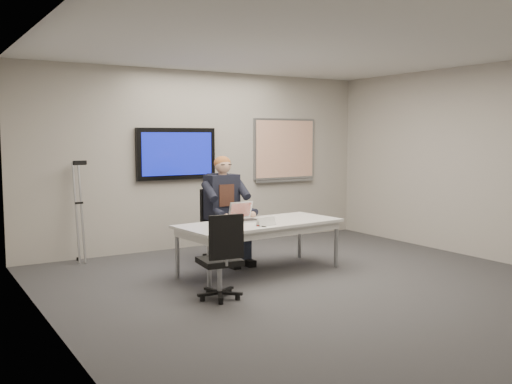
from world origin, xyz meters
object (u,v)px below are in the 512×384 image
seated_person (229,220)px  office_chair_far (219,237)px  conference_table (260,228)px  office_chair_near (221,273)px  laptop (244,216)px

seated_person → office_chair_far: bearing=88.6°
conference_table → seated_person: bearing=88.9°
office_chair_near → seated_person: 1.88m
office_chair_near → seated_person: (0.97, 1.59, 0.30)m
conference_table → laptop: (-0.12, 0.21, 0.14)m
laptop → seated_person: bearing=81.9°
office_chair_far → seated_person: size_ratio=0.68×
conference_table → laptop: bearing=113.7°
seated_person → laptop: bearing=-100.1°
conference_table → laptop: 0.28m
office_chair_far → laptop: size_ratio=2.92×
office_chair_far → office_chair_near: (-0.96, -1.85, -0.02)m
conference_table → seated_person: seated_person is taller
office_chair_near → seated_person: size_ratio=0.64×
conference_table → seated_person: size_ratio=1.49×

